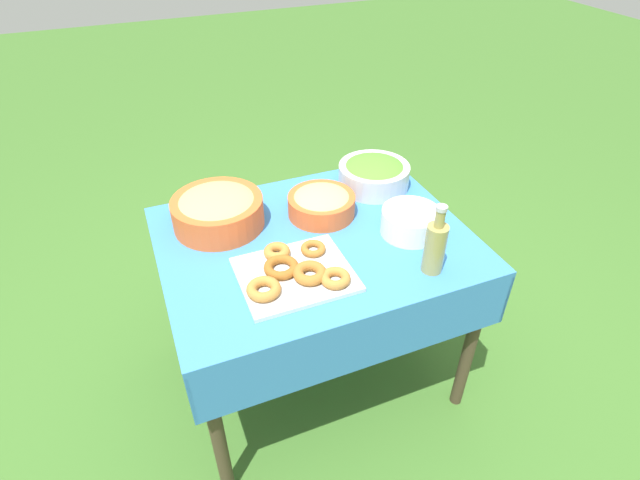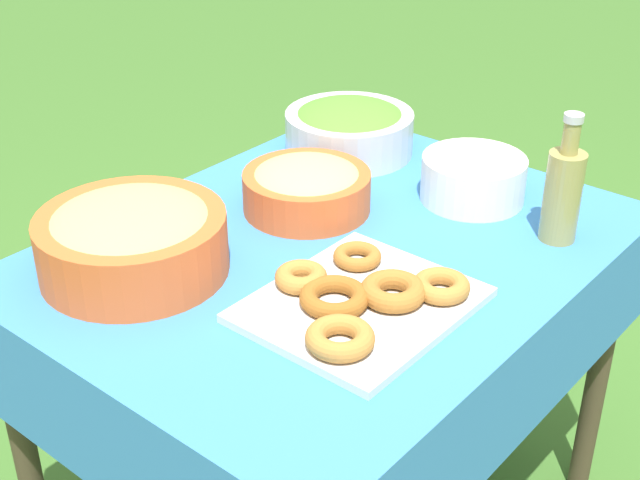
% 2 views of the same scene
% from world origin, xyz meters
% --- Properties ---
extents(picnic_table, '(1.14, 0.89, 0.77)m').
position_xyz_m(picnic_table, '(0.00, 0.00, 0.66)').
color(picnic_table, '#387AC6').
rests_on(picnic_table, ground_plane).
extents(salad_bowl, '(0.30, 0.30, 0.12)m').
position_xyz_m(salad_bowl, '(-0.37, -0.25, 0.83)').
color(salad_bowl, silver).
rests_on(salad_bowl, picnic_table).
extents(pasta_bowl, '(0.27, 0.27, 0.10)m').
position_xyz_m(pasta_bowl, '(-0.08, -0.14, 0.82)').
color(pasta_bowl, '#E05B28').
rests_on(pasta_bowl, picnic_table).
extents(donut_platter, '(0.39, 0.34, 0.05)m').
position_xyz_m(donut_platter, '(0.14, 0.18, 0.79)').
color(donut_platter, silver).
rests_on(donut_platter, picnic_table).
extents(plate_stack, '(0.22, 0.22, 0.10)m').
position_xyz_m(plate_stack, '(-0.35, 0.10, 0.82)').
color(plate_stack, white).
rests_on(plate_stack, picnic_table).
extents(olive_oil_bottle, '(0.07, 0.07, 0.26)m').
position_xyz_m(olive_oil_bottle, '(-0.30, 0.32, 0.87)').
color(olive_oil_bottle, '#998E4C').
rests_on(olive_oil_bottle, picnic_table).
extents(bread_bowl, '(0.35, 0.35, 0.14)m').
position_xyz_m(bread_bowl, '(0.31, -0.22, 0.84)').
color(bread_bowl, '#E05B28').
rests_on(bread_bowl, picnic_table).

